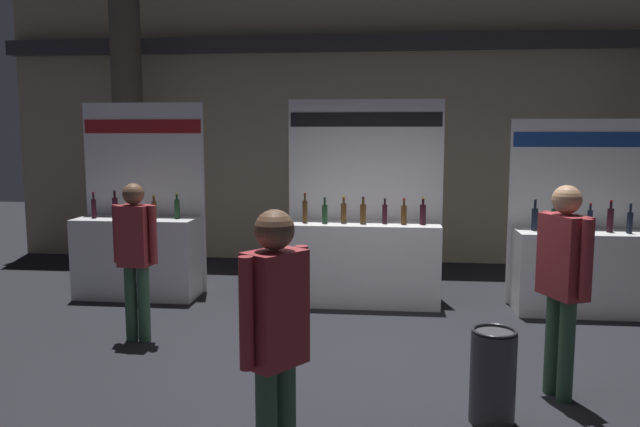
{
  "coord_description": "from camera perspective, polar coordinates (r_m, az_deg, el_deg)",
  "views": [
    {
      "loc": [
        0.08,
        -5.69,
        2.14
      ],
      "look_at": [
        -0.67,
        1.24,
        1.24
      ],
      "focal_mm": 35.1,
      "sensor_mm": 36.0,
      "label": 1
    }
  ],
  "objects": [
    {
      "name": "visitor_1",
      "position": [
        3.61,
        -4.09,
        -10.8
      ],
      "size": [
        0.38,
        0.42,
        1.72
      ],
      "rotation": [
        0.0,
        0.0,
        4.08
      ],
      "color": "#33563D",
      "rests_on": "ground_plane"
    },
    {
      "name": "trash_bin",
      "position": [
        4.94,
        15.48,
        -14.06
      ],
      "size": [
        0.34,
        0.34,
        0.71
      ],
      "color": "#38383D",
      "rests_on": "ground_plane"
    },
    {
      "name": "ground_plane",
      "position": [
        6.08,
        5.14,
        -13.26
      ],
      "size": [
        25.21,
        25.21,
        0.0
      ],
      "primitive_type": "plane",
      "color": "black"
    },
    {
      "name": "exhibitor_booth_1",
      "position": [
        7.89,
        4.01,
        -3.65
      ],
      "size": [
        1.98,
        0.66,
        2.56
      ],
      "color": "white",
      "rests_on": "ground_plane"
    },
    {
      "name": "hall_colonnade",
      "position": [
        10.44,
        5.84,
        13.12
      ],
      "size": [
        12.61,
        1.31,
        6.46
      ],
      "color": "gray",
      "rests_on": "ground_plane"
    },
    {
      "name": "exhibitor_booth_2",
      "position": [
        8.12,
        23.15,
        -4.21
      ],
      "size": [
        1.76,
        0.66,
        2.31
      ],
      "color": "white",
      "rests_on": "ground_plane"
    },
    {
      "name": "exhibitor_booth_0",
      "position": [
        8.54,
        -16.21,
        -3.07
      ],
      "size": [
        1.64,
        0.74,
        2.54
      ],
      "color": "white",
      "rests_on": "ground_plane"
    },
    {
      "name": "visitor_4",
      "position": [
        5.36,
        21.28,
        -5.01
      ],
      "size": [
        0.36,
        0.54,
        1.73
      ],
      "rotation": [
        0.0,
        0.0,
        1.97
      ],
      "color": "#33563D",
      "rests_on": "ground_plane"
    },
    {
      "name": "visitor_0",
      "position": [
        6.65,
        -16.48,
        -3.18
      ],
      "size": [
        0.48,
        0.26,
        1.64
      ],
      "rotation": [
        0.0,
        0.0,
        6.2
      ],
      "color": "#33563D",
      "rests_on": "ground_plane"
    }
  ]
}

